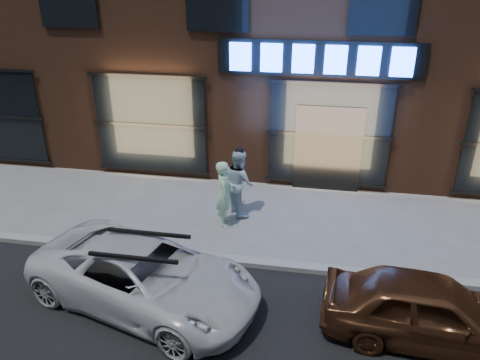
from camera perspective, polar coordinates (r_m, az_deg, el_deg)
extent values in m
plane|color=slate|center=(10.03, 10.04, -10.98)|extent=(90.00, 90.00, 0.00)
cube|color=gray|center=(9.99, 10.06, -10.70)|extent=(60.00, 0.25, 0.12)
cube|color=black|center=(12.27, 9.65, 14.37)|extent=(5.20, 0.06, 0.90)
cube|color=black|center=(12.91, 10.66, 3.71)|extent=(1.80, 0.10, 2.40)
cube|color=#FFBF72|center=(13.64, -10.78, 6.69)|extent=(3.00, 0.04, 2.60)
cube|color=black|center=(13.61, -10.84, 6.63)|extent=(3.20, 0.06, 2.80)
cube|color=#FFBF72|center=(12.83, 10.80, 5.47)|extent=(3.00, 0.04, 2.60)
cube|color=black|center=(12.79, 10.80, 5.41)|extent=(3.20, 0.06, 2.80)
cube|color=black|center=(12.15, 17.20, 20.23)|extent=(1.60, 0.06, 1.60)
cube|color=#2659FF|center=(12.37, 0.05, 14.80)|extent=(0.55, 0.12, 0.70)
cube|color=#2659FF|center=(12.27, 3.86, 14.65)|extent=(0.55, 0.12, 0.70)
cube|color=#2659FF|center=(12.21, 7.72, 14.44)|extent=(0.55, 0.12, 0.70)
cube|color=#2659FF|center=(12.21, 11.58, 14.16)|extent=(0.55, 0.12, 0.70)
cube|color=#2659FF|center=(12.25, 15.42, 13.82)|extent=(0.55, 0.12, 0.70)
cube|color=#2659FF|center=(12.35, 19.20, 13.43)|extent=(0.55, 0.12, 0.70)
imported|color=#B1E9BC|center=(11.12, -1.92, -1.67)|extent=(0.48, 0.65, 1.65)
imported|color=silver|center=(11.61, -0.09, -0.25)|extent=(1.00, 1.05, 1.71)
imported|color=silver|center=(8.95, -11.58, -11.29)|extent=(4.79, 3.21, 1.22)
imported|color=brown|center=(8.66, 22.13, -14.44)|extent=(3.63, 1.68, 1.20)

